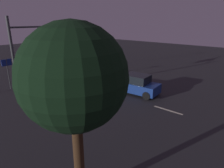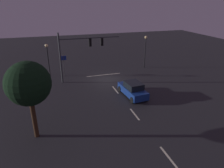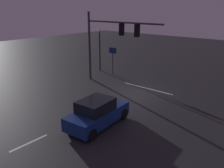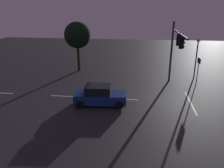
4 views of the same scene
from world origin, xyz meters
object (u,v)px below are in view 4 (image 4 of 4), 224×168
street_lamp_right_kerb (197,50)px  tree_right_near (77,35)px  car_approaching (100,96)px  route_sign (199,65)px  traffic_signal_assembly (176,45)px

street_lamp_right_kerb → tree_right_near: 14.38m
car_approaching → street_lamp_right_kerb: (8.87, -9.61, 2.48)m
car_approaching → tree_right_near: (10.22, 4.65, 3.76)m
car_approaching → tree_right_near: bearing=24.5°
route_sign → tree_right_near: bearing=76.5°
tree_right_near → car_approaching: bearing=-155.5°
route_sign → tree_right_near: 14.70m
car_approaching → street_lamp_right_kerb: size_ratio=0.97×
traffic_signal_assembly → tree_right_near: (5.46, 11.23, 0.12)m
traffic_signal_assembly → street_lamp_right_kerb: bearing=-36.5°
street_lamp_right_kerb → route_sign: (-2.03, 0.17, -1.20)m
street_lamp_right_kerb → route_sign: size_ratio=1.60×
car_approaching → street_lamp_right_kerb: 13.31m
traffic_signal_assembly → car_approaching: 8.90m
traffic_signal_assembly → car_approaching: size_ratio=1.77×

